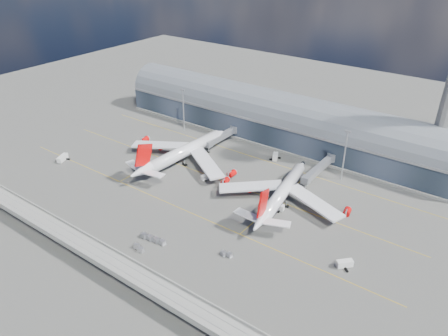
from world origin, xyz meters
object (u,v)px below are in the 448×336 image
Objects in this scene: airliner_left at (182,152)px; airliner_right at (282,193)px; cargo_train_0 at (139,248)px; service_truck_1 at (140,168)px; cargo_train_2 at (227,254)px; service_truck_0 at (63,158)px; service_truck_5 at (275,157)px; service_truck_3 at (345,264)px; cargo_train_1 at (153,239)px; service_truck_2 at (275,206)px; service_truck_4 at (206,177)px; floodlight_mast_right at (345,154)px; floodlight_mast_left at (183,109)px.

airliner_left is 1.10× the size of airliner_right.
airliner_right reaches higher than cargo_train_0.
service_truck_1 is 78.53m from cargo_train_2.
service_truck_0 is 111.42m from service_truck_5.
cargo_train_0 is (-3.80, -94.93, -0.61)m from service_truck_5.
service_truck_3 is (111.14, -7.22, -0.08)m from service_truck_1.
airliner_right is 73.98m from service_truck_1.
service_truck_5 is (88.95, 67.11, -0.02)m from service_truck_0.
airliner_right is at bearing -37.94° from cargo_train_0.
cargo_train_1 is at bearing -17.38° from cargo_train_0.
service_truck_3 is at bearing -11.98° from airliner_left.
service_truck_5 is (-23.64, 40.76, 0.03)m from service_truck_2.
airliner_right reaches higher than service_truck_4.
cargo_train_0 is 7.24m from cargo_train_1.
floodlight_mast_right reaches higher than airliner_right.
service_truck_0 is 0.67× the size of cargo_train_1.
service_truck_2 is 60.73m from cargo_train_0.
service_truck_4 reaches higher than cargo_train_2.
service_truck_1 is at bearing -118.44° from airliner_left.
cargo_train_0 is at bearing -64.55° from service_truck_4.
floodlight_mast_left is at bearing 147.96° from airliner_right.
airliner_left reaches higher than service_truck_2.
floodlight_mast_left reaches higher than service_truck_0.
floodlight_mast_right is at bearing 157.09° from service_truck_3.
service_truck_0 is at bearing 138.95° from service_truck_1.
service_truck_5 is (-36.42, -0.67, -12.07)m from floodlight_mast_right.
floodlight_mast_left is 119.20m from cargo_train_2.
airliner_right is (87.06, -35.56, -8.49)m from floodlight_mast_left.
service_truck_1 is at bearing -145.72° from service_truck_4.
airliner_right is at bearing -8.74° from service_truck_2.
airliner_left is 77.63m from cargo_train_2.
airliner_right reaches higher than service_truck_5.
cargo_train_1 is (13.13, -49.54, -0.35)m from service_truck_4.
airliner_right is 66.09m from cargo_train_0.
floodlight_mast_left reaches higher than cargo_train_0.
service_truck_4 is (32.24, 12.63, -0.19)m from service_truck_1.
service_truck_0 is 1.38× the size of cargo_train_0.
service_truck_5 is 1.34× the size of cargo_train_2.
floodlight_mast_left is at bearing 63.28° from cargo_train_2.
service_truck_1 reaches higher than service_truck_0.
service_truck_5 is at bearing 32.66° from cargo_train_2.
floodlight_mast_left is at bearing 18.51° from cargo_train_0.
cargo_train_1 is (60.27, -88.38, -12.64)m from floodlight_mast_left.
floodlight_mast_right is at bearing -16.27° from cargo_train_1.
cargo_train_0 is at bearing -117.35° from service_truck_5.
cargo_train_0 is at bearing -112.82° from floodlight_mast_right.
service_truck_3 is 85.24m from service_truck_5.
cargo_train_0 is (59.78, -95.61, -12.69)m from floodlight_mast_left.
service_truck_4 is at bearing 22.77° from cargo_train_1.
cargo_train_1 is (-3.31, -87.71, -0.56)m from service_truck_5.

